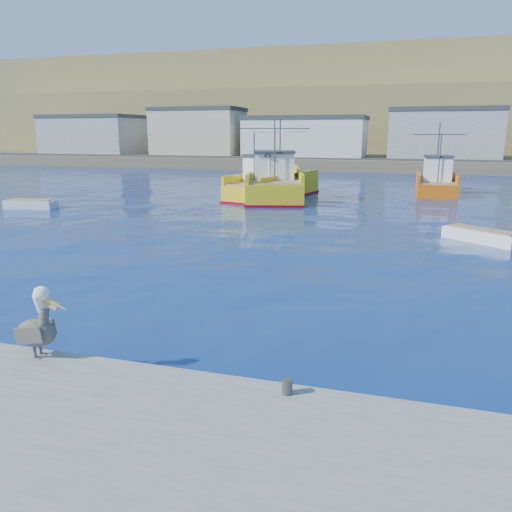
{
  "coord_description": "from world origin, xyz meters",
  "views": [
    {
      "loc": [
        4.83,
        -11.79,
        5.34
      ],
      "look_at": [
        0.16,
        4.21,
        1.18
      ],
      "focal_mm": 35.0,
      "sensor_mm": 36.0,
      "label": 1
    }
  ],
  "objects": [
    {
      "name": "trawler_yellow_a",
      "position": [
        -5.52,
        28.44,
        1.0
      ],
      "size": [
        6.15,
        11.14,
        6.42
      ],
      "color": "gold",
      "rests_on": "ground"
    },
    {
      "name": "boat_orange",
      "position": [
        7.71,
        35.42,
        1.04
      ],
      "size": [
        4.5,
        8.59,
        6.11
      ],
      "color": "#BE540B",
      "rests_on": "ground"
    },
    {
      "name": "far_shore",
      "position": [
        0.0,
        109.2,
        8.98
      ],
      "size": [
        200.0,
        81.0,
        24.0
      ],
      "color": "brown",
      "rests_on": "ground"
    },
    {
      "name": "skiff_mid",
      "position": [
        8.82,
        14.74,
        0.26
      ],
      "size": [
        3.7,
        3.27,
        0.8
      ],
      "color": "silver",
      "rests_on": "ground"
    },
    {
      "name": "trawler_yellow_b",
      "position": [
        -5.41,
        28.79,
        1.11
      ],
      "size": [
        7.39,
        13.33,
        6.69
      ],
      "color": "gold",
      "rests_on": "ground"
    },
    {
      "name": "skiff_left",
      "position": [
        -20.69,
        17.88,
        0.25
      ],
      "size": [
        3.71,
        1.72,
        0.78
      ],
      "color": "silver",
      "rests_on": "ground"
    },
    {
      "name": "pelican",
      "position": [
        -2.61,
        -3.34,
        1.2
      ],
      "size": [
        1.33,
        0.61,
        1.64
      ],
      "color": "#595451",
      "rests_on": "dock"
    },
    {
      "name": "ground",
      "position": [
        0.0,
        0.0,
        0.0
      ],
      "size": [
        260.0,
        260.0,
        0.0
      ],
      "primitive_type": "plane",
      "color": "navy",
      "rests_on": "ground"
    },
    {
      "name": "dock_bollards",
      "position": [
        0.6,
        -3.4,
        0.65
      ],
      "size": [
        36.2,
        0.2,
        0.3
      ],
      "color": "#4C4C4C",
      "rests_on": "dock"
    }
  ]
}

